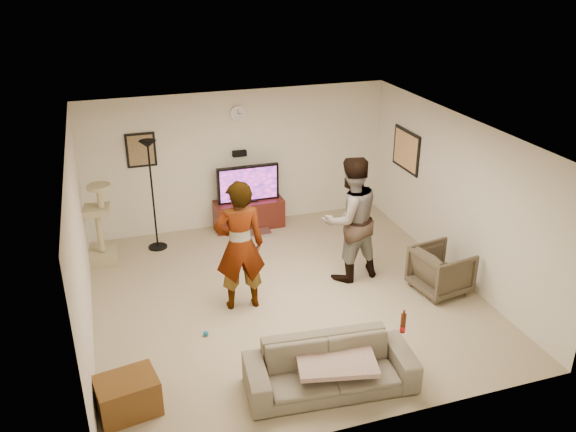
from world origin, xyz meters
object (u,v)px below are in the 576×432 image
object	(u,v)px
armchair	(441,270)
sofa	(330,367)
cat_tree	(99,224)
tv	(248,184)
person_left	(240,246)
floor_lamp	(153,196)
beer_bottle	(403,323)
person_right	(350,219)
tv_stand	(249,214)
side_table	(128,396)

from	to	relation	value
armchair	sofa	bearing A→B (deg)	113.55
cat_tree	armchair	bearing A→B (deg)	-27.44
tv	person_left	world-z (taller)	person_left
armchair	tv	bearing A→B (deg)	26.13
floor_lamp	beer_bottle	xyz separation A→B (m)	(2.40, -4.26, -0.26)
tv	sofa	xyz separation A→B (m)	(-0.23, -4.58, -0.57)
armchair	floor_lamp	bearing A→B (deg)	45.69
person_right	cat_tree	bearing A→B (deg)	-33.56
beer_bottle	person_left	bearing A→B (deg)	125.70
tv_stand	sofa	world-z (taller)	sofa
tv	cat_tree	xyz separation A→B (m)	(-2.63, -0.59, -0.17)
person_left	side_table	size ratio (longest dim) A/B	2.94
floor_lamp	sofa	distance (m)	4.56
cat_tree	tv	bearing A→B (deg)	12.69
sofa	beer_bottle	distance (m)	0.99
person_left	beer_bottle	distance (m)	2.51
person_left	side_table	distance (m)	2.54
beer_bottle	side_table	bearing A→B (deg)	174.32
tv	side_table	size ratio (longest dim) A/B	1.73
cat_tree	sofa	size ratio (longest dim) A/B	0.71
person_left	person_right	bearing A→B (deg)	-166.28
person_left	beer_bottle	size ratio (longest dim) A/B	7.69
tv	armchair	world-z (taller)	tv
tv	person_right	size ratio (longest dim) A/B	0.57
sofa	beer_bottle	bearing A→B (deg)	5.38
tv	beer_bottle	bearing A→B (deg)	-81.56
sofa	armchair	world-z (taller)	armchair
armchair	side_table	world-z (taller)	armchair
person_right	beer_bottle	size ratio (longest dim) A/B	7.88
floor_lamp	side_table	size ratio (longest dim) A/B	2.92
sofa	side_table	bearing A→B (deg)	177.46
cat_tree	armchair	xyz separation A→B (m)	(4.78, -2.48, -0.35)
tv_stand	side_table	distance (m)	4.94
floor_lamp	cat_tree	world-z (taller)	floor_lamp
floor_lamp	sofa	size ratio (longest dim) A/B	0.97
tv_stand	tv	distance (m)	0.60
beer_bottle	tv	bearing A→B (deg)	98.44
tv	side_table	world-z (taller)	tv
tv_stand	beer_bottle	size ratio (longest dim) A/B	5.05
cat_tree	person_right	xyz separation A→B (m)	(3.63, -1.65, 0.29)
person_right	sofa	distance (m)	2.73
person_left	sofa	size ratio (longest dim) A/B	0.98
tv_stand	armchair	world-z (taller)	armchair
person_right	beer_bottle	distance (m)	2.37
tv_stand	person_right	bearing A→B (deg)	-65.81
floor_lamp	armchair	distance (m)	4.79
floor_lamp	side_table	bearing A→B (deg)	-101.16
cat_tree	beer_bottle	world-z (taller)	cat_tree
cat_tree	beer_bottle	distance (m)	5.18
person_left	tv_stand	bearing A→B (deg)	-102.91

